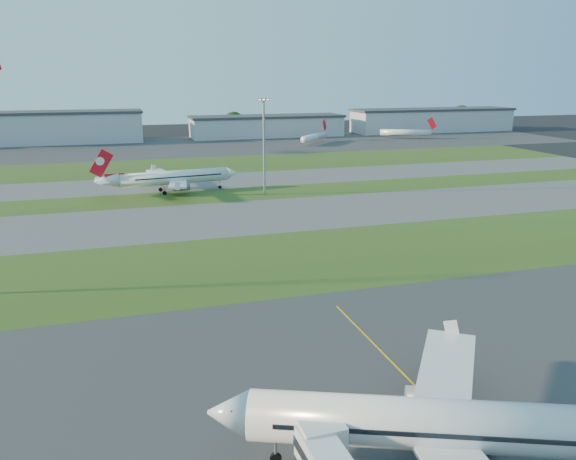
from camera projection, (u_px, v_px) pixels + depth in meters
name	position (u px, v px, depth m)	size (l,w,h in m)	color
ground	(410.00, 441.00, 49.97)	(700.00, 700.00, 0.00)	black
apron_near	(410.00, 441.00, 49.97)	(300.00, 70.00, 0.01)	#333335
grass_strip_a	(263.00, 262.00, 97.91)	(300.00, 34.00, 0.01)	#334B19
taxiway_a	(227.00, 218.00, 128.32)	(300.00, 32.00, 0.01)	#515154
grass_strip_b	(209.00, 196.00, 151.37)	(300.00, 18.00, 0.01)	#334B19
taxiway_b	(197.00, 182.00, 171.65)	(300.00, 26.00, 0.01)	#515154
grass_strip_c	(184.00, 166.00, 202.07)	(300.00, 40.00, 0.01)	#334B19
apron_far	(168.00, 147.00, 257.38)	(400.00, 80.00, 0.01)	#333335
yellow_line	(459.00, 431.00, 51.39)	(0.25, 60.00, 0.02)	gold
airliner_parked	(456.00, 427.00, 44.59)	(38.24, 32.47, 12.63)	silver
airliner_taxiing	(173.00, 178.00, 155.48)	(37.28, 31.45, 11.66)	silver
mini_jet_near	(315.00, 137.00, 267.82)	(20.40, 22.44, 9.48)	silver
mini_jet_far	(406.00, 132.00, 289.09)	(26.55, 14.09, 9.48)	silver
light_mast_centre	(264.00, 140.00, 149.84)	(3.20, 0.70, 25.80)	gray
hangar_west	(67.00, 127.00, 270.29)	(71.40, 23.00, 15.20)	#A1A3A9
hangar_east	(267.00, 126.00, 299.08)	(81.60, 23.00, 11.20)	#A1A3A9
hangar_far_east	(432.00, 120.00, 327.08)	(96.90, 23.00, 13.20)	#A1A3A9
tree_mid_west	(120.00, 127.00, 287.97)	(9.90, 9.90, 10.80)	black
tree_mid_east	(234.00, 122.00, 307.44)	(11.55, 11.55, 12.60)	black
tree_east	(361.00, 121.00, 326.96)	(10.45, 10.45, 11.40)	black
tree_far_east	(461.00, 116.00, 350.09)	(12.65, 12.65, 13.80)	black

